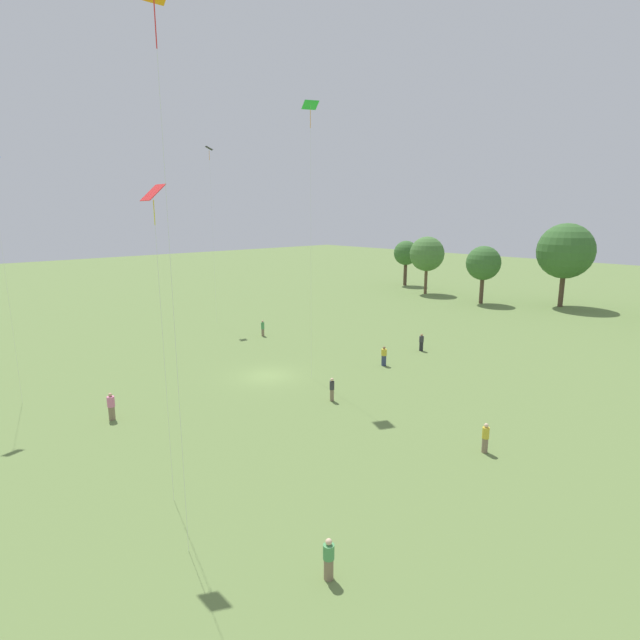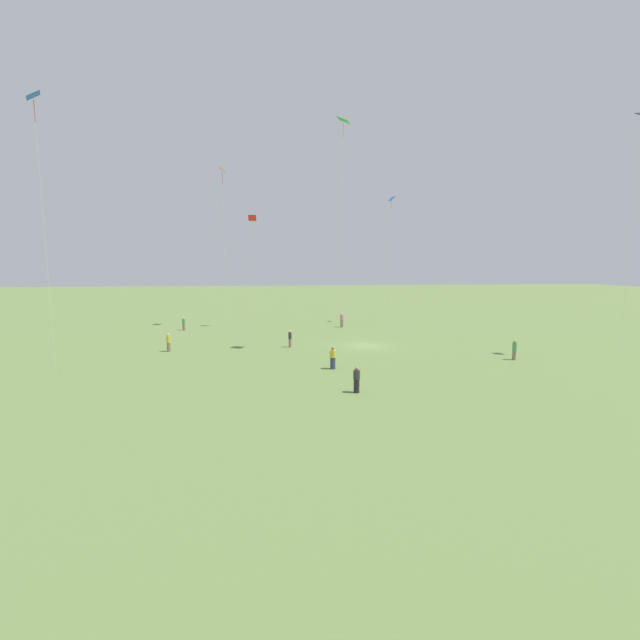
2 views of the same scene
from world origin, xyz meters
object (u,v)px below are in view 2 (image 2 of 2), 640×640
Objects in this scene: person_1 at (342,320)px; kite_2 at (343,132)px; person_6 at (168,342)px; person_4 at (514,350)px; kite_3 at (222,179)px; person_3 at (290,339)px; person_2 at (357,380)px; person_0 at (184,324)px; kite_4 at (35,112)px; person_5 at (333,358)px; kite_1 at (391,205)px; kite_5 at (252,222)px.

person_1 is 0.09× the size of kite_2.
person_1 reaches higher than person_6.
person_4 is 38.98m from kite_3.
person_3 is 20.06m from person_4.
person_1 is at bearing 157.18° from person_2.
person_2 is at bearing -117.25° from person_4.
person_0 is 0.08× the size of kite_4.
person_1 is 23.22m from kite_3.
person_6 is (18.36, 13.43, -0.03)m from person_1.
kite_2 reaches higher than person_1.
person_1 is at bearing 40.58° from person_3.
person_6 is (11.23, 0.85, -0.00)m from person_3.
kite_2 reaches higher than person_3.
person_2 is 27.71m from kite_4.
person_5 is 16.35m from person_6.
person_0 is at bearing -176.80° from person_4.
person_4 is (-15.01, -7.65, 0.05)m from person_2.
kite_1 is 0.82× the size of kite_2.
person_1 is 0.11× the size of kite_1.
person_3 is 0.98× the size of person_5.
kite_4 is (35.77, 1.38, 17.20)m from person_4.
kite_3 is (21.94, 0.95, 2.81)m from kite_1.
person_1 is at bearing 31.63° from person_6.
person_1 is 16.63m from kite_5.
kite_2 reaches higher than kite_1.
person_0 is at bearing -172.61° from kite_4.
kite_4 is at bearing 177.52° from kite_2.
person_0 is at bearing 120.38° from kite_2.
kite_5 reaches higher than person_2.
kite_3 is (26.21, -22.77, 17.73)m from person_4.
kite_1 is at bearing 28.55° from person_3.
person_5 is at bearing -124.40° from kite_2.
person_1 is at bearing 155.23° from person_4.
person_5 is at bearing 152.68° from kite_5.
person_5 is 26.51m from kite_4.
person_2 is 36.38m from kite_1.
kite_3 is (-3.58, -16.00, 17.75)m from person_6.
person_5 is at bearing 109.97° from kite_4.
kite_1 reaches higher than person_5.
person_3 is at bearing 137.69° from kite_4.
person_5 is (-2.92, 9.04, -0.02)m from person_3.
person_1 reaches higher than person_3.
kite_2 is 21.37m from kite_3.
person_3 is 24.55m from kite_3.
kite_1 is (-14.29, -16.10, 14.94)m from person_3.
person_2 is at bearing -111.90° from kite_3.
person_2 is 0.97× the size of person_4.
person_4 is 0.09× the size of kite_3.
person_0 is 0.10× the size of kite_1.
kite_2 reaches higher than person_0.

